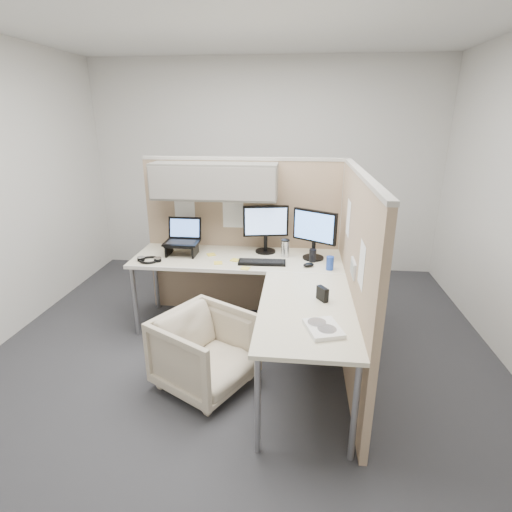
# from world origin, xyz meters

# --- Properties ---
(ground) EXTENTS (4.50, 4.50, 0.00)m
(ground) POSITION_xyz_m (0.00, 0.00, 0.00)
(ground) COLOR #2C2C30
(ground) RESTS_ON ground
(partition_back) EXTENTS (2.00, 0.36, 1.63)m
(partition_back) POSITION_xyz_m (-0.22, 0.83, 1.10)
(partition_back) COLOR tan
(partition_back) RESTS_ON ground
(partition_right) EXTENTS (0.07, 2.03, 1.63)m
(partition_right) POSITION_xyz_m (0.90, -0.07, 0.82)
(partition_right) COLOR tan
(partition_right) RESTS_ON ground
(desk) EXTENTS (2.00, 1.98, 0.73)m
(desk) POSITION_xyz_m (0.12, 0.13, 0.69)
(desk) COLOR beige
(desk) RESTS_ON ground
(office_chair) EXTENTS (0.83, 0.85, 0.66)m
(office_chair) POSITION_xyz_m (-0.22, -0.43, 0.33)
(office_chair) COLOR beige
(office_chair) RESTS_ON ground
(monitor_left) EXTENTS (0.44, 0.20, 0.47)m
(monitor_left) POSITION_xyz_m (0.14, 0.72, 1.00)
(monitor_left) COLOR black
(monitor_left) RESTS_ON desk
(monitor_right) EXTENTS (0.39, 0.26, 0.47)m
(monitor_right) POSITION_xyz_m (0.61, 0.58, 1.00)
(monitor_right) COLOR black
(monitor_right) RESTS_ON desk
(laptop_station) EXTENTS (0.33, 0.28, 0.34)m
(laptop_station) POSITION_xyz_m (-0.65, 0.57, 0.86)
(laptop_station) COLOR black
(laptop_station) RESTS_ON desk
(keyboard) EXTENTS (0.44, 0.16, 0.02)m
(keyboard) POSITION_xyz_m (0.14, 0.39, 0.74)
(keyboard) COLOR black
(keyboard) RESTS_ON desk
(mouse) EXTENTS (0.12, 0.10, 0.04)m
(mouse) POSITION_xyz_m (0.56, 0.35, 0.75)
(mouse) COLOR black
(mouse) RESTS_ON desk
(travel_mug) EXTENTS (0.08, 0.08, 0.17)m
(travel_mug) POSITION_xyz_m (0.34, 0.59, 0.82)
(travel_mug) COLOR silver
(travel_mug) RESTS_ON desk
(soda_can_green) EXTENTS (0.07, 0.07, 0.12)m
(soda_can_green) POSITION_xyz_m (0.75, 0.30, 0.79)
(soda_can_green) COLOR #1E3FA5
(soda_can_green) RESTS_ON desk
(soda_can_silver) EXTENTS (0.07, 0.07, 0.12)m
(soda_can_silver) POSITION_xyz_m (0.60, 0.49, 0.79)
(soda_can_silver) COLOR black
(soda_can_silver) RESTS_ON desk
(sticky_note_d) EXTENTS (0.10, 0.10, 0.01)m
(sticky_note_d) POSITION_xyz_m (-0.12, 0.44, 0.73)
(sticky_note_d) COLOR yellow
(sticky_note_d) RESTS_ON desk
(sticky_note_c) EXTENTS (0.10, 0.10, 0.01)m
(sticky_note_c) POSITION_xyz_m (-0.37, 0.57, 0.73)
(sticky_note_c) COLOR yellow
(sticky_note_c) RESTS_ON desk
(sticky_note_b) EXTENTS (0.09, 0.09, 0.01)m
(sticky_note_b) POSITION_xyz_m (0.01, 0.24, 0.73)
(sticky_note_b) COLOR yellow
(sticky_note_b) RESTS_ON desk
(sticky_note_a) EXTENTS (0.09, 0.09, 0.01)m
(sticky_note_a) POSITION_xyz_m (-0.26, 0.35, 0.73)
(sticky_note_a) COLOR yellow
(sticky_note_a) RESTS_ON desk
(headphones) EXTENTS (0.23, 0.19, 0.03)m
(headphones) POSITION_xyz_m (-0.91, 0.34, 0.74)
(headphones) COLOR black
(headphones) RESTS_ON desk
(paper_stack) EXTENTS (0.27, 0.30, 0.03)m
(paper_stack) POSITION_xyz_m (0.64, -0.77, 0.75)
(paper_stack) COLOR white
(paper_stack) RESTS_ON desk
(desk_clock) EXTENTS (0.09, 0.11, 0.10)m
(desk_clock) POSITION_xyz_m (0.65, -0.33, 0.78)
(desk_clock) COLOR black
(desk_clock) RESTS_ON desk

